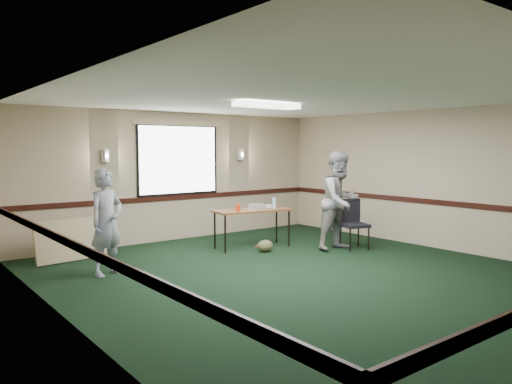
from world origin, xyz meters
TOP-DOWN VIEW (x-y plane):
  - ground at (0.00, 0.00)m, footprint 8.00×8.00m
  - room_shell at (0.00, 2.12)m, footprint 8.00×8.02m
  - folding_table at (0.68, 2.30)m, footprint 1.59×0.85m
  - projector at (0.84, 2.36)m, footprint 0.28×0.24m
  - game_console at (1.12, 2.32)m, footprint 0.20×0.16m
  - red_cup at (0.30, 2.24)m, footprint 0.09×0.09m
  - water_bottle at (1.11, 2.14)m, footprint 0.07×0.07m
  - duffel_bag at (0.62, 1.82)m, footprint 0.32×0.24m
  - cable_coil at (0.90, 2.23)m, footprint 0.34×0.34m
  - folded_table at (-2.41, 3.33)m, footprint 1.43×0.38m
  - conference_chair at (2.19, 1.06)m, footprint 0.60×0.62m
  - person_left at (-2.36, 1.99)m, footprint 0.69×0.58m
  - person_right at (1.91, 1.13)m, footprint 0.92×0.71m

SIDE VIEW (x-z plane):
  - ground at x=0.00m, z-range 0.00..0.00m
  - cable_coil at x=0.90m, z-range 0.00..0.02m
  - duffel_bag at x=0.62m, z-range 0.00..0.23m
  - folded_table at x=-2.41m, z-range 0.00..0.72m
  - conference_chair at x=2.19m, z-range 0.08..1.04m
  - folding_table at x=0.68m, z-range 0.32..1.08m
  - game_console at x=1.12m, z-range 0.75..0.80m
  - projector at x=0.84m, z-range 0.75..0.84m
  - person_left at x=-2.36m, z-range 0.00..1.63m
  - red_cup at x=0.30m, z-range 0.75..0.88m
  - water_bottle at x=1.11m, z-range 0.75..0.97m
  - person_right at x=1.91m, z-range 0.00..1.88m
  - room_shell at x=0.00m, z-range -2.42..5.58m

